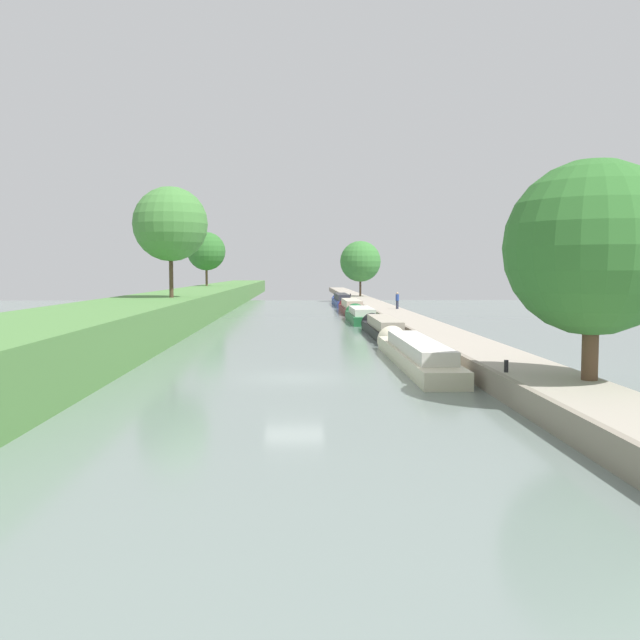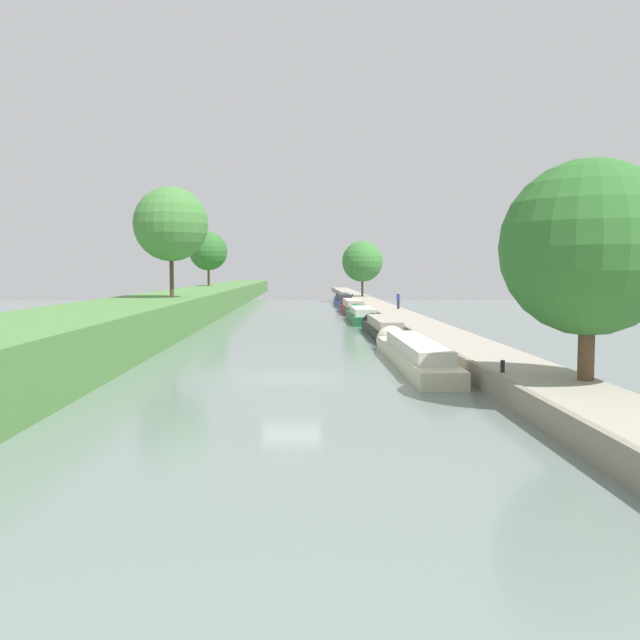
# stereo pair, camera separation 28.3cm
# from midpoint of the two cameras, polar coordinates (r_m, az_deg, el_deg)

# --- Properties ---
(ground_plane) EXTENTS (160.00, 160.00, 0.00)m
(ground_plane) POSITION_cam_midpoint_polar(r_m,az_deg,el_deg) (29.57, -2.41, -4.81)
(ground_plane) COLOR slate
(left_grassy_bank) EXTENTS (7.28, 260.00, 2.48)m
(left_grassy_bank) POSITION_cam_midpoint_polar(r_m,az_deg,el_deg) (31.56, -23.10, -2.29)
(left_grassy_bank) COLOR #518442
(left_grassy_bank) RESTS_ON ground_plane
(right_towpath) EXTENTS (3.14, 260.00, 0.85)m
(right_towpath) POSITION_cam_midpoint_polar(r_m,az_deg,el_deg) (30.78, 14.76, -3.79)
(right_towpath) COLOR #A89E8E
(right_towpath) RESTS_ON ground_plane
(stone_quay) EXTENTS (0.25, 260.00, 0.90)m
(stone_quay) POSITION_cam_midpoint_polar(r_m,az_deg,el_deg) (30.34, 11.69, -3.81)
(stone_quay) COLOR gray
(stone_quay) RESTS_ON ground_plane
(narrowboat_cream) EXTENTS (1.90, 15.98, 1.85)m
(narrowboat_cream) POSITION_cam_midpoint_polar(r_m,az_deg,el_deg) (34.39, 7.48, -2.67)
(narrowboat_cream) COLOR beige
(narrowboat_cream) RESTS_ON ground_plane
(narrowboat_black) EXTENTS (1.83, 13.68, 1.87)m
(narrowboat_black) POSITION_cam_midpoint_polar(r_m,az_deg,el_deg) (49.20, 4.98, -0.64)
(narrowboat_black) COLOR black
(narrowboat_black) RESTS_ON ground_plane
(narrowboat_green) EXTENTS (2.15, 11.58, 2.04)m
(narrowboat_green) POSITION_cam_midpoint_polar(r_m,az_deg,el_deg) (62.80, 3.20, 0.38)
(narrowboat_green) COLOR #1E6033
(narrowboat_green) RESTS_ON ground_plane
(narrowboat_maroon) EXTENTS (2.02, 14.05, 2.11)m
(narrowboat_maroon) POSITION_cam_midpoint_polar(r_m,az_deg,el_deg) (76.61, 2.43, 1.08)
(narrowboat_maroon) COLOR maroon
(narrowboat_maroon) RESTS_ON ground_plane
(narrowboat_blue) EXTENTS (1.85, 16.44, 2.07)m
(narrowboat_blue) POSITION_cam_midpoint_polar(r_m,az_deg,el_deg) (92.94, 1.66, 1.63)
(narrowboat_blue) COLOR #283D93
(narrowboat_blue) RESTS_ON ground_plane
(tree_rightbank_near) EXTENTS (5.93, 5.93, 7.46)m
(tree_rightbank_near) POSITION_cam_midpoint_polar(r_m,az_deg,el_deg) (25.02, 21.28, 5.55)
(tree_rightbank_near) COLOR brown
(tree_rightbank_near) RESTS_ON right_towpath
(tree_rightbank_midnear) EXTENTS (6.02, 6.02, 8.18)m
(tree_rightbank_midnear) POSITION_cam_midpoint_polar(r_m,az_deg,el_deg) (102.52, 3.27, 4.85)
(tree_rightbank_midnear) COLOR #4C3828
(tree_rightbank_midnear) RESTS_ON right_towpath
(tree_leftbank_downstream) EXTENTS (5.83, 5.83, 8.67)m
(tree_leftbank_downstream) POSITION_cam_midpoint_polar(r_m,az_deg,el_deg) (55.74, -12.38, 7.73)
(tree_leftbank_downstream) COLOR #4C3828
(tree_leftbank_downstream) RESTS_ON left_grassy_bank
(tree_leftbank_upstream) EXTENTS (5.44, 5.44, 7.64)m
(tree_leftbank_upstream) POSITION_cam_midpoint_polar(r_m,az_deg,el_deg) (99.89, -9.44, 5.61)
(tree_leftbank_upstream) COLOR brown
(tree_leftbank_upstream) RESTS_ON left_grassy_bank
(person_walking) EXTENTS (0.34, 0.34, 1.66)m
(person_walking) POSITION_cam_midpoint_polar(r_m,az_deg,el_deg) (68.45, 6.27, 1.64)
(person_walking) COLOR #282D42
(person_walking) RESTS_ON right_towpath
(mooring_bollard_near) EXTENTS (0.16, 0.16, 0.45)m
(mooring_bollard_near) POSITION_cam_midpoint_polar(r_m,az_deg,el_deg) (26.24, 14.80, -3.70)
(mooring_bollard_near) COLOR black
(mooring_bollard_near) RESTS_ON right_towpath
(mooring_bollard_far) EXTENTS (0.16, 0.16, 0.45)m
(mooring_bollard_far) POSITION_cam_midpoint_polar(r_m,az_deg,el_deg) (101.15, 2.45, 2.06)
(mooring_bollard_far) COLOR black
(mooring_bollard_far) RESTS_ON right_towpath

